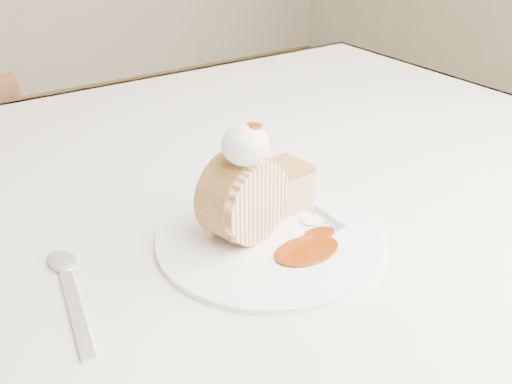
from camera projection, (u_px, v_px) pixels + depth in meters
table at (161, 255)px, 0.74m from camera, size 1.40×0.90×0.75m
plate at (269, 238)px, 0.61m from camera, size 0.27×0.27×0.01m
roulade_slice at (243, 198)px, 0.59m from camera, size 0.10×0.07×0.09m
cake_chunk at (283, 189)px, 0.65m from camera, size 0.06×0.05×0.04m
whipped_cream at (245, 145)px, 0.55m from camera, size 0.05×0.05×0.04m
caramel_drizzle at (251, 121)px, 0.54m from camera, size 0.02×0.02×0.01m
caramel_pool at (307, 250)px, 0.58m from camera, size 0.08×0.06×0.00m
fork at (313, 209)px, 0.65m from camera, size 0.02×0.14×0.00m
spoon at (76, 312)px, 0.51m from camera, size 0.05×0.16×0.00m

